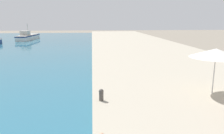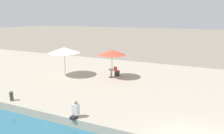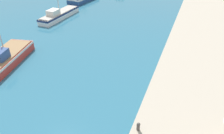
% 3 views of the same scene
% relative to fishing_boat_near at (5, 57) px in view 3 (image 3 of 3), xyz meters
% --- Properties ---
extents(water_basin, '(56.00, 90.00, 0.04)m').
position_rel_fishing_boat_near_xyz_m(water_basin, '(-11.93, 20.79, -0.77)').
color(water_basin, '#2D6B84').
rests_on(water_basin, ground_plane).
extents(fishing_boat_near, '(4.50, 7.95, 3.78)m').
position_rel_fishing_boat_near_xyz_m(fishing_boat_near, '(0.00, 0.00, 0.00)').
color(fishing_boat_near, red).
rests_on(fishing_boat_near, water_basin).
extents(fishing_boat_mid, '(2.53, 9.17, 3.29)m').
position_rel_fishing_boat_near_xyz_m(fishing_boat_mid, '(-2.73, 15.02, -0.09)').
color(fishing_boat_mid, white).
rests_on(fishing_boat_mid, water_basin).
extents(mooring_bollard, '(0.26, 0.26, 0.65)m').
position_rel_fishing_boat_near_xyz_m(mooring_bollard, '(16.56, -4.61, 0.10)').
color(mooring_bollard, '#4C4742').
rests_on(mooring_bollard, quay_promenade).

